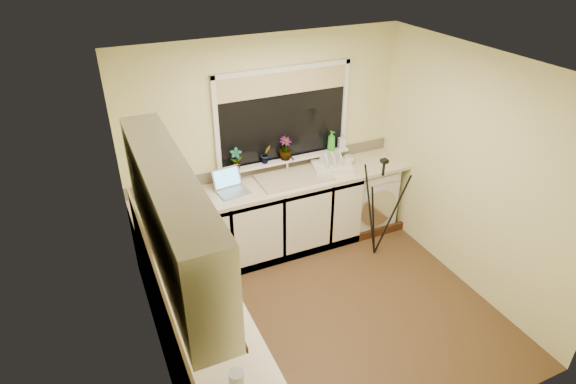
# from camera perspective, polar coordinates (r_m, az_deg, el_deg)

# --- Properties ---
(floor) EXTENTS (3.20, 3.20, 0.00)m
(floor) POSITION_cam_1_polar(r_m,az_deg,el_deg) (4.96, 4.55, -14.14)
(floor) COLOR brown
(floor) RESTS_ON ground
(ceiling) EXTENTS (3.20, 3.20, 0.00)m
(ceiling) POSITION_cam_1_polar(r_m,az_deg,el_deg) (3.71, 6.08, 14.26)
(ceiling) COLOR white
(ceiling) RESTS_ON ground
(wall_back) EXTENTS (3.20, 0.00, 3.20)m
(wall_back) POSITION_cam_1_polar(r_m,az_deg,el_deg) (5.40, -2.57, 5.61)
(wall_back) COLOR beige
(wall_back) RESTS_ON ground
(wall_front) EXTENTS (3.20, 0.00, 3.20)m
(wall_front) POSITION_cam_1_polar(r_m,az_deg,el_deg) (3.27, 18.49, -14.62)
(wall_front) COLOR beige
(wall_front) RESTS_ON ground
(wall_left) EXTENTS (0.00, 3.00, 3.00)m
(wall_left) POSITION_cam_1_polar(r_m,az_deg,el_deg) (3.80, -16.57, -7.23)
(wall_left) COLOR beige
(wall_left) RESTS_ON ground
(wall_right) EXTENTS (0.00, 3.00, 3.00)m
(wall_right) POSITION_cam_1_polar(r_m,az_deg,el_deg) (5.11, 21.09, 2.03)
(wall_right) COLOR beige
(wall_right) RESTS_ON ground
(base_cabinet_back) EXTENTS (2.55, 0.60, 0.86)m
(base_cabinet_back) POSITION_cam_1_polar(r_m,az_deg,el_deg) (5.44, -4.36, -3.84)
(base_cabinet_back) COLOR silver
(base_cabinet_back) RESTS_ON floor
(base_cabinet_left) EXTENTS (0.54, 2.40, 0.86)m
(base_cabinet_left) POSITION_cam_1_polar(r_m,az_deg,el_deg) (4.13, -9.91, -17.52)
(base_cabinet_left) COLOR silver
(base_cabinet_left) RESTS_ON floor
(worktop_back) EXTENTS (3.20, 0.60, 0.04)m
(worktop_back) POSITION_cam_1_polar(r_m,az_deg,el_deg) (5.31, -1.26, 1.01)
(worktop_back) COLOR beige
(worktop_back) RESTS_ON base_cabinet_back
(worktop_left) EXTENTS (0.60, 2.40, 0.04)m
(worktop_left) POSITION_cam_1_polar(r_m,az_deg,el_deg) (3.81, -10.50, -12.90)
(worktop_left) COLOR beige
(worktop_left) RESTS_ON base_cabinet_left
(upper_cabinet) EXTENTS (0.28, 1.90, 0.70)m
(upper_cabinet) POSITION_cam_1_polar(r_m,az_deg,el_deg) (3.12, -13.78, -2.73)
(upper_cabinet) COLOR silver
(upper_cabinet) RESTS_ON wall_left
(splashback_left) EXTENTS (0.02, 2.40, 0.45)m
(splashback_left) POSITION_cam_1_polar(r_m,az_deg,el_deg) (3.62, -15.32, -11.11)
(splashback_left) COLOR beige
(splashback_left) RESTS_ON wall_left
(splashback_back) EXTENTS (3.20, 0.02, 0.14)m
(splashback_back) POSITION_cam_1_polar(r_m,az_deg,el_deg) (5.50, -2.46, 3.14)
(splashback_back) COLOR beige
(splashback_back) RESTS_ON wall_back
(window_glass) EXTENTS (1.50, 0.02, 1.00)m
(window_glass) POSITION_cam_1_polar(r_m,az_deg,el_deg) (5.34, -0.57, 9.11)
(window_glass) COLOR black
(window_glass) RESTS_ON wall_back
(window_blind) EXTENTS (1.50, 0.02, 0.25)m
(window_blind) POSITION_cam_1_polar(r_m,az_deg,el_deg) (5.20, -0.48, 12.89)
(window_blind) COLOR tan
(window_blind) RESTS_ON wall_back
(windowsill) EXTENTS (1.60, 0.14, 0.03)m
(windowsill) POSITION_cam_1_polar(r_m,az_deg,el_deg) (5.50, -0.31, 3.89)
(windowsill) COLOR white
(windowsill) RESTS_ON wall_back
(sink) EXTENTS (0.82, 0.46, 0.03)m
(sink) POSITION_cam_1_polar(r_m,az_deg,el_deg) (5.36, 0.70, 1.75)
(sink) COLOR tan
(sink) RESTS_ON worktop_back
(faucet) EXTENTS (0.03, 0.03, 0.24)m
(faucet) POSITION_cam_1_polar(r_m,az_deg,el_deg) (5.46, -0.10, 3.54)
(faucet) COLOR silver
(faucet) RESTS_ON worktop_back
(washing_machine) EXTENTS (0.61, 0.59, 0.84)m
(washing_machine) POSITION_cam_1_polar(r_m,az_deg,el_deg) (6.08, 9.18, -0.37)
(washing_machine) COLOR silver
(washing_machine) RESTS_ON floor
(laptop) EXTENTS (0.35, 0.36, 0.23)m
(laptop) POSITION_cam_1_polar(r_m,az_deg,el_deg) (5.14, -6.91, 0.79)
(laptop) COLOR #97979E
(laptop) RESTS_ON worktop_back
(kettle) EXTENTS (0.15, 0.15, 0.19)m
(kettle) POSITION_cam_1_polar(r_m,az_deg,el_deg) (4.23, -12.49, -6.18)
(kettle) COLOR white
(kettle) RESTS_ON worktop_left
(dish_rack) EXTENTS (0.52, 0.44, 0.07)m
(dish_rack) POSITION_cam_1_polar(r_m,az_deg,el_deg) (5.58, 5.32, 3.00)
(dish_rack) COLOR silver
(dish_rack) RESTS_ON worktop_back
(tripod) EXTENTS (0.81, 0.81, 1.23)m
(tripod) POSITION_cam_1_polar(r_m,az_deg,el_deg) (5.45, 10.84, -1.98)
(tripod) COLOR black
(tripod) RESTS_ON floor
(glass_jug) EXTENTS (0.10, 0.10, 0.14)m
(glass_jug) POSITION_cam_1_polar(r_m,az_deg,el_deg) (3.16, -6.17, -21.52)
(glass_jug) COLOR #B4B8C0
(glass_jug) RESTS_ON worktop_left
(steel_jar) EXTENTS (0.07, 0.07, 0.10)m
(steel_jar) POSITION_cam_1_polar(r_m,az_deg,el_deg) (3.63, -11.07, -14.07)
(steel_jar) COLOR white
(steel_jar) RESTS_ON worktop_left
(microwave) EXTENTS (0.41, 0.59, 0.31)m
(microwave) POSITION_cam_1_polar(r_m,az_deg,el_deg) (4.48, -13.19, -3.17)
(microwave) COLOR white
(microwave) RESTS_ON worktop_left
(plant_a) EXTENTS (0.15, 0.12, 0.25)m
(plant_a) POSITION_cam_1_polar(r_m,az_deg,el_deg) (5.21, -6.20, 3.93)
(plant_a) COLOR #999999
(plant_a) RESTS_ON windowsill
(plant_b) EXTENTS (0.13, 0.11, 0.21)m
(plant_b) POSITION_cam_1_polar(r_m,az_deg,el_deg) (5.35, -2.67, 4.53)
(plant_b) COLOR #999999
(plant_b) RESTS_ON windowsill
(plant_c) EXTENTS (0.18, 0.18, 0.27)m
(plant_c) POSITION_cam_1_polar(r_m,az_deg,el_deg) (5.42, -0.32, 5.23)
(plant_c) COLOR #999999
(plant_c) RESTS_ON windowsill
(soap_bottle_green) EXTENTS (0.12, 0.12, 0.24)m
(soap_bottle_green) POSITION_cam_1_polar(r_m,az_deg,el_deg) (5.67, 5.21, 6.11)
(soap_bottle_green) COLOR green
(soap_bottle_green) RESTS_ON windowsill
(soap_bottle_clear) EXTENTS (0.10, 0.10, 0.18)m
(soap_bottle_clear) POSITION_cam_1_polar(r_m,az_deg,el_deg) (5.76, 6.48, 6.11)
(soap_bottle_clear) COLOR #999999
(soap_bottle_clear) RESTS_ON windowsill
(cup_back) EXTENTS (0.14, 0.14, 0.10)m
(cup_back) POSITION_cam_1_polar(r_m,az_deg,el_deg) (5.72, 7.29, 3.80)
(cup_back) COLOR silver
(cup_back) RESTS_ON worktop_back
(cup_left) EXTENTS (0.14, 0.14, 0.10)m
(cup_left) POSITION_cam_1_polar(r_m,az_deg,el_deg) (3.53, -8.54, -15.40)
(cup_left) COLOR beige
(cup_left) RESTS_ON worktop_left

